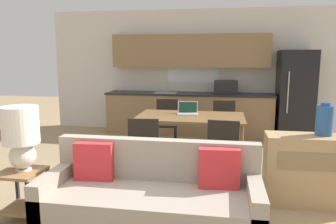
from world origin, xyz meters
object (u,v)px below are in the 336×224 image
object	(u,v)px
couch	(152,195)
dining_chair_far_right	(224,123)
refrigerator	(295,95)
dining_chair_far_left	(167,121)
side_table	(22,187)
laptop	(188,111)
dining_chair_near_left	(145,146)
vase	(324,120)
dining_table	(191,119)
dining_chair_near_right	(224,148)
table_lamp	(21,134)
credenza	(314,170)

from	to	relation	value
couch	dining_chair_far_right	xyz separation A→B (m)	(0.70, 2.88, 0.17)
refrigerator	dining_chair_far_left	bearing A→B (deg)	-156.73
couch	side_table	distance (m)	1.36
laptop	dining_chair_near_left	bearing A→B (deg)	-117.10
side_table	vase	xyz separation A→B (m)	(3.15, 0.90, 0.64)
vase	dining_table	bearing A→B (deg)	143.25
dining_chair_near_right	laptop	bearing A→B (deg)	-53.07
refrigerator	table_lamp	world-z (taller)	refrigerator
table_lamp	dining_chair_near_right	distance (m)	2.43
dining_chair_near_left	dining_chair_far_left	xyz separation A→B (m)	(-0.01, 1.76, 0.00)
refrigerator	couch	bearing A→B (deg)	-117.97
table_lamp	laptop	world-z (taller)	table_lamp
dining_table	dining_chair_near_left	world-z (taller)	dining_chair_near_left
dining_chair_far_left	dining_chair_near_right	bearing A→B (deg)	-63.17
dining_table	dining_chair_near_right	size ratio (longest dim) A/B	1.86
vase	dining_chair_near_right	world-z (taller)	vase
table_lamp	dining_chair_far_left	size ratio (longest dim) A/B	0.75
credenza	laptop	xyz separation A→B (m)	(-1.59, 1.41, 0.41)
refrigerator	laptop	distance (m)	2.68
refrigerator	couch	size ratio (longest dim) A/B	0.86
credenza	dining_chair_far_right	world-z (taller)	dining_chair_far_right
side_table	dining_chair_near_right	xyz separation A→B (m)	(2.06, 1.28, 0.15)
refrigerator	table_lamp	bearing A→B (deg)	-130.63
table_lamp	dining_chair_far_left	bearing A→B (deg)	71.67
dining_chair_far_right	dining_chair_far_left	world-z (taller)	same
dining_chair_near_left	couch	bearing A→B (deg)	101.78
side_table	dining_chair_near_right	distance (m)	2.43
side_table	credenza	size ratio (longest dim) A/B	0.48
dining_table	refrigerator	bearing A→B (deg)	45.15
dining_table	dining_chair_near_left	bearing A→B (deg)	-120.79
refrigerator	side_table	world-z (taller)	refrigerator
dining_table	couch	bearing A→B (deg)	-94.90
dining_chair_far_right	dining_table	bearing A→B (deg)	-125.75
credenza	vase	distance (m)	0.58
credenza	laptop	world-z (taller)	laptop
refrigerator	side_table	distance (m)	5.36
dining_chair_far_left	refrigerator	bearing A→B (deg)	18.25
dining_chair_far_left	vase	bearing A→B (deg)	-49.16
credenza	refrigerator	bearing A→B (deg)	82.75
vase	dining_chair_near_right	distance (m)	1.25
couch	laptop	bearing A→B (deg)	87.13
dining_chair_near_right	laptop	distance (m)	1.19
laptop	table_lamp	bearing A→B (deg)	-126.22
dining_table	couch	size ratio (longest dim) A/B	0.78
table_lamp	dining_chair_near_right	size ratio (longest dim) A/B	0.75
refrigerator	vase	size ratio (longest dim) A/B	4.89
refrigerator	dining_chair_near_right	size ratio (longest dim) A/B	2.03
dining_chair_near_right	couch	bearing A→B (deg)	66.01
dining_table	table_lamp	xyz separation A→B (m)	(-1.52, -2.08, 0.20)
table_lamp	dining_chair_far_right	distance (m)	3.60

